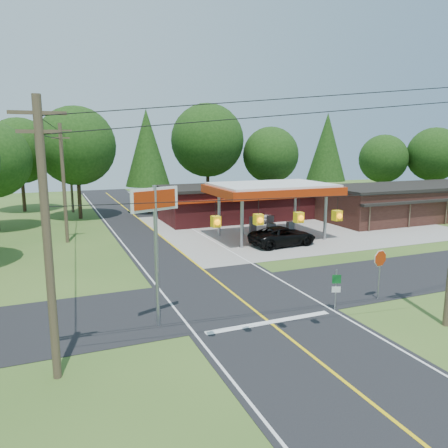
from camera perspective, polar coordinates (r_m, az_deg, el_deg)
name	(u,v)px	position (r m, az deg, el deg)	size (l,w,h in m)	color
ground	(239,298)	(24.39, 1.92, -9.65)	(120.00, 120.00, 0.00)	#32571F
main_highway	(239,298)	(24.38, 1.93, -9.63)	(8.00, 120.00, 0.02)	black
cross_road	(239,298)	(24.38, 1.93, -9.62)	(70.00, 7.00, 0.02)	black
lane_center_yellow	(239,298)	(24.38, 1.93, -9.59)	(0.15, 110.00, 0.00)	yellow
gas_canopy	(272,190)	(38.76, 6.24, 4.38)	(10.60, 7.40, 4.88)	gray
convenience_store	(236,202)	(48.38, 1.58, 2.87)	(16.40, 7.55, 3.80)	#5A191B
strip_building	(409,202)	(52.91, 23.00, 2.69)	(20.40, 8.75, 3.80)	#331915
utility_pole_near_left	(47,238)	(16.17, -22.10, -1.76)	(1.80, 0.30, 10.00)	#473828
utility_pole_far_left	(64,182)	(39.00, -20.22, 5.21)	(1.80, 0.30, 10.00)	#473828
utility_pole_north	(71,173)	(56.04, -19.39, 6.25)	(0.30, 0.30, 9.50)	#473828
overhead_beacons	(279,200)	(17.21, 7.22, 3.07)	(17.04, 2.04, 1.03)	black
treeline_backdrop	(151,152)	(46.02, -9.57, 9.29)	(70.27, 51.59, 13.30)	#332316
suv_car	(283,236)	(36.49, 7.68, -1.58)	(5.70, 5.70, 1.58)	black
sedan_car	(260,214)	(47.63, 4.74, 1.31)	(4.48, 4.48, 1.52)	white
big_stop_sign	(156,224)	(19.67, -8.93, 0.02)	(2.32, 0.95, 6.59)	gray
octagonal_stop_sign	(380,262)	(25.06, 19.72, -4.71)	(0.94, 0.20, 2.78)	gray
route_sign_post	(336,286)	(22.94, 14.43, -7.89)	(0.43, 0.19, 2.18)	gray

